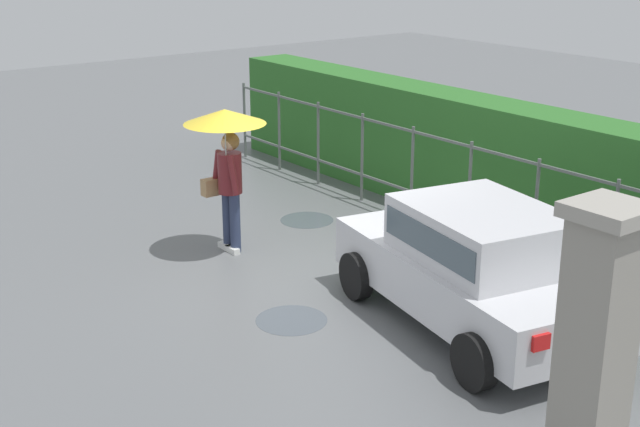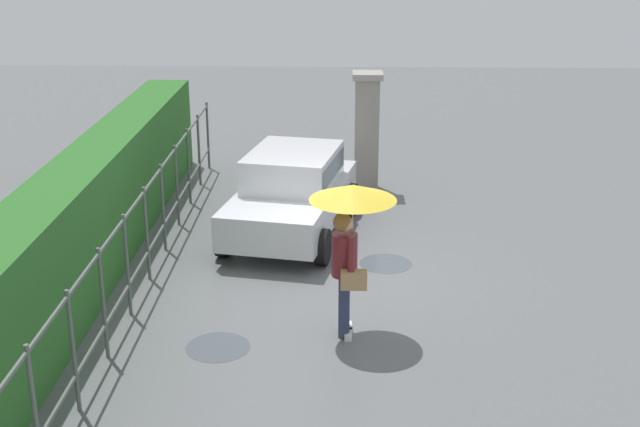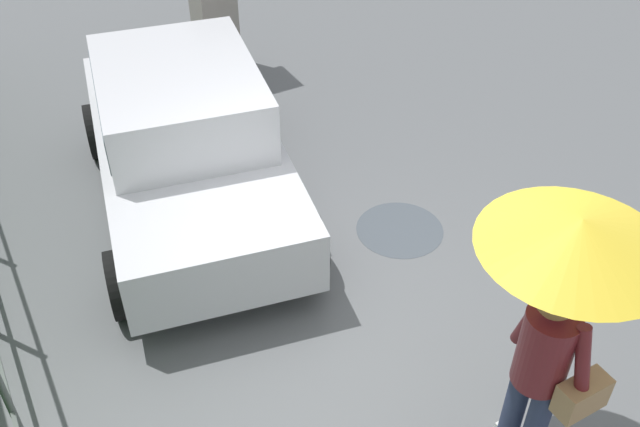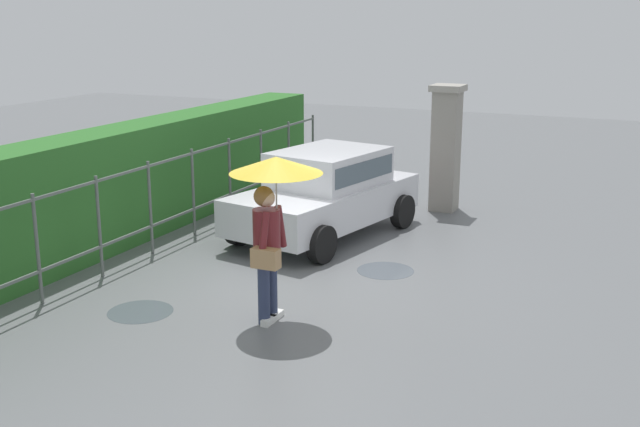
% 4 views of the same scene
% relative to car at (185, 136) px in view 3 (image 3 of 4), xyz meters
% --- Properties ---
extents(ground_plane, '(40.00, 40.00, 0.00)m').
position_rel_car_xyz_m(ground_plane, '(-2.25, -0.47, -0.80)').
color(ground_plane, slate).
extents(car, '(3.95, 2.42, 1.48)m').
position_rel_car_xyz_m(car, '(0.00, 0.00, 0.00)').
color(car, silver).
rests_on(car, ground).
extents(pedestrian, '(1.14, 1.14, 2.08)m').
position_rel_car_xyz_m(pedestrian, '(-3.81, -0.98, 0.81)').
color(pedestrian, '#2D3856').
rests_on(pedestrian, ground).
extents(puddle_near, '(0.86, 0.86, 0.00)m').
position_rel_car_xyz_m(puddle_near, '(-1.40, -1.59, -0.80)').
color(puddle_near, '#4C545B').
rests_on(puddle_near, ground).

